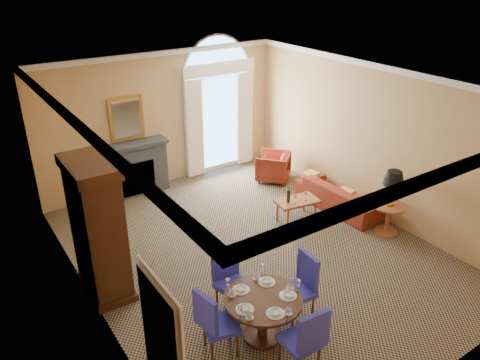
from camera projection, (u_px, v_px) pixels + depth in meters
ground at (255, 251)px, 8.90m from camera, size 7.50×7.50×0.00m
room_envelope at (234, 116)px, 8.31m from camera, size 6.04×7.52×3.45m
armoire at (98, 231)px, 7.41m from camera, size 0.67×1.19×2.33m
dining_table at (263, 308)px, 6.66m from camera, size 1.13×1.13×0.91m
dining_chair_north at (230, 275)px, 7.24m from camera, size 0.56×0.56×1.06m
dining_chair_south at (306, 338)px, 6.04m from camera, size 0.50×0.51×1.06m
dining_chair_east at (302, 282)px, 7.08m from camera, size 0.52×0.51×1.06m
dining_chair_west at (214, 320)px, 6.33m from camera, size 0.57×0.57×1.06m
sofa at (339, 196)px, 10.32m from camera, size 0.87×2.06×0.59m
armchair at (273, 167)px, 11.62m from camera, size 1.09×1.09×0.71m
coffee_table at (297, 201)px, 9.81m from camera, size 0.96×0.64×0.81m
side_table at (391, 195)px, 9.13m from camera, size 0.64×0.64×1.34m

